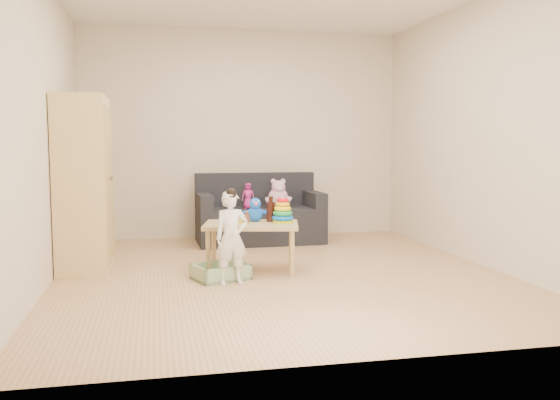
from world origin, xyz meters
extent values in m
plane|color=tan|center=(0.00, 0.00, 0.00)|extent=(4.50, 4.50, 0.00)
plane|color=beige|center=(0.00, 2.25, 1.30)|extent=(4.00, 0.00, 4.00)
plane|color=beige|center=(0.00, -2.25, 1.30)|extent=(4.00, 0.00, 4.00)
plane|color=beige|center=(-2.00, 0.00, 1.30)|extent=(0.00, 4.50, 4.50)
plane|color=beige|center=(2.00, 0.00, 1.30)|extent=(0.00, 4.50, 4.50)
cube|color=#DFB97A|center=(-1.76, 0.62, 0.81)|extent=(0.45, 0.90, 1.62)
cube|color=black|center=(0.11, 1.71, 0.21)|extent=(1.49, 0.77, 0.42)
cube|color=tan|center=(-0.25, 0.14, 0.23)|extent=(0.95, 0.71, 0.45)
imported|color=white|center=(-0.49, -0.31, 0.38)|extent=(0.31, 0.23, 0.77)
imported|color=#C5248A|center=(-0.04, 1.64, 0.56)|extent=(0.15, 0.11, 0.30)
cylinder|color=#C3CA0A|center=(0.05, 0.12, 0.46)|extent=(0.19, 0.19, 0.02)
cylinder|color=silver|center=(0.05, 0.12, 0.57)|extent=(0.02, 0.02, 0.22)
torus|color=blue|center=(0.05, 0.12, 0.50)|extent=(0.20, 0.20, 0.04)
torus|color=green|center=(0.05, 0.12, 0.54)|extent=(0.18, 0.18, 0.04)
torus|color=yellow|center=(0.05, 0.12, 0.58)|extent=(0.16, 0.16, 0.04)
torus|color=yellow|center=(0.05, 0.12, 0.62)|extent=(0.13, 0.13, 0.04)
torus|color=red|center=(0.05, 0.12, 0.66)|extent=(0.11, 0.11, 0.04)
cylinder|color=black|center=(-0.04, 0.22, 0.54)|extent=(0.08, 0.08, 0.18)
cylinder|color=black|center=(-0.04, 0.22, 0.65)|extent=(0.04, 0.04, 0.05)
cylinder|color=black|center=(-0.04, 0.22, 0.68)|extent=(0.04, 0.04, 0.02)
cube|color=gold|center=(-0.34, 0.30, 0.46)|extent=(0.24, 0.24, 0.01)
camera|label=1|loc=(-1.11, -5.22, 1.19)|focal=38.00mm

